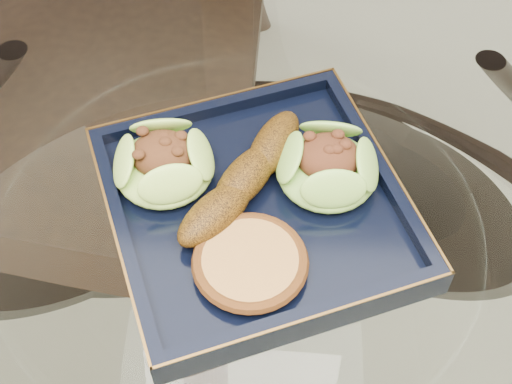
{
  "coord_description": "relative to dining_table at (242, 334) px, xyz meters",
  "views": [
    {
      "loc": [
        0.03,
        -0.35,
        1.33
      ],
      "look_at": [
        0.01,
        0.05,
        0.8
      ],
      "focal_mm": 50.0,
      "sensor_mm": 36.0,
      "label": 1
    }
  ],
  "objects": [
    {
      "name": "navy_plate",
      "position": [
        0.01,
        0.05,
        0.17
      ],
      "size": [
        0.35,
        0.35,
        0.02
      ],
      "primitive_type": "cube",
      "rotation": [
        0.0,
        0.0,
        0.36
      ],
      "color": "black",
      "rests_on": "dining_table"
    },
    {
      "name": "dining_table",
      "position": [
        0.0,
        0.0,
        0.0
      ],
      "size": [
        1.13,
        1.13,
        0.77
      ],
      "color": "white",
      "rests_on": "ground"
    },
    {
      "name": "roasted_plantain",
      "position": [
        0.0,
        0.07,
        0.2
      ],
      "size": [
        0.13,
        0.17,
        0.03
      ],
      "primitive_type": "ellipsoid",
      "rotation": [
        0.0,
        0.0,
        1.02
      ],
      "color": "#573509",
      "rests_on": "navy_plate"
    },
    {
      "name": "lettuce_wrap_right",
      "position": [
        0.08,
        0.08,
        0.2
      ],
      "size": [
        0.13,
        0.13,
        0.03
      ],
      "primitive_type": "ellipsoid",
      "rotation": [
        0.0,
        0.0,
        -0.44
      ],
      "color": "#5A9B2D",
      "rests_on": "navy_plate"
    },
    {
      "name": "crumb_patty",
      "position": [
        0.01,
        -0.02,
        0.19
      ],
      "size": [
        0.1,
        0.1,
        0.02
      ],
      "primitive_type": "cylinder",
      "rotation": [
        0.0,
        0.0,
        0.18
      ],
      "color": "#B1813B",
      "rests_on": "navy_plate"
    },
    {
      "name": "lettuce_wrap_left",
      "position": [
        -0.08,
        0.08,
        0.2
      ],
      "size": [
        0.11,
        0.11,
        0.03
      ],
      "primitive_type": "ellipsoid",
      "rotation": [
        0.0,
        0.0,
        -0.21
      ],
      "color": "#79AD32",
      "rests_on": "navy_plate"
    },
    {
      "name": "dining_chair",
      "position": [
        -0.21,
        0.44,
        -0.06
      ],
      "size": [
        0.44,
        0.44,
        0.96
      ],
      "rotation": [
        0.0,
        0.0,
        -0.05
      ],
      "color": "black",
      "rests_on": "ground"
    }
  ]
}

